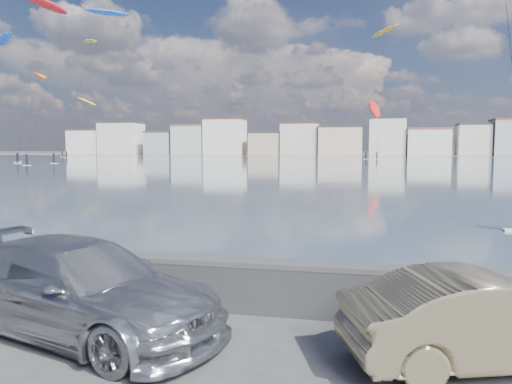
# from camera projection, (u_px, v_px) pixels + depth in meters

# --- Properties ---
(ground) EXTENTS (700.00, 700.00, 0.00)m
(ground) POSITION_uv_depth(u_px,v_px,m) (129.00, 367.00, 7.17)
(ground) COLOR #333335
(ground) RESTS_ON ground
(bay_water) EXTENTS (500.00, 177.00, 0.00)m
(bay_water) POSITION_uv_depth(u_px,v_px,m) (348.00, 163.00, 96.18)
(bay_water) COLOR #3A4F65
(bay_water) RESTS_ON ground
(far_shore_strip) EXTENTS (500.00, 60.00, 0.00)m
(far_shore_strip) POSITION_uv_depth(u_px,v_px,m) (357.00, 155.00, 201.74)
(far_shore_strip) COLOR #4C473D
(far_shore_strip) RESTS_ON ground
(seawall) EXTENTS (400.00, 0.36, 1.08)m
(seawall) POSITION_uv_depth(u_px,v_px,m) (192.00, 279.00, 9.74)
(seawall) COLOR #28282B
(seawall) RESTS_ON ground
(far_buildings) EXTENTS (240.79, 13.26, 14.60)m
(far_buildings) POSITION_uv_depth(u_px,v_px,m) (360.00, 139.00, 187.30)
(far_buildings) COLOR white
(far_buildings) RESTS_ON ground
(car_silver) EXTENTS (5.85, 3.70, 1.58)m
(car_silver) POSITION_uv_depth(u_px,v_px,m) (79.00, 288.00, 8.42)
(car_silver) COLOR #A4A7AB
(car_silver) RESTS_ON ground
(car_champagne) EXTENTS (4.41, 2.75, 1.37)m
(car_champagne) POSITION_uv_depth(u_px,v_px,m) (489.00, 319.00, 7.16)
(car_champagne) COLOR tan
(car_champagne) RESTS_ON ground
(kitesurfer_1) EXTENTS (7.52, 14.61, 20.57)m
(kitesurfer_1) POSITION_uv_depth(u_px,v_px,m) (86.00, 103.00, 168.42)
(kitesurfer_1) COLOR yellow
(kitesurfer_1) RESTS_ON ground
(kitesurfer_3) EXTENTS (8.79, 16.97, 35.94)m
(kitesurfer_3) POSITION_uv_depth(u_px,v_px,m) (43.00, 4.00, 105.25)
(kitesurfer_3) COLOR red
(kitesurfer_3) RESTS_ON ground
(kitesurfer_7) EXTENTS (8.00, 14.28, 36.60)m
(kitesurfer_7) POSITION_uv_depth(u_px,v_px,m) (89.00, 43.00, 152.30)
(kitesurfer_7) COLOR #8CD826
(kitesurfer_7) RESTS_ON ground
(kitesurfer_12) EXTENTS (8.93, 17.18, 21.79)m
(kitesurfer_12) POSITION_uv_depth(u_px,v_px,m) (40.00, 77.00, 117.56)
(kitesurfer_12) COLOR orange
(kitesurfer_12) RESTS_ON ground
(kitesurfer_15) EXTENTS (7.63, 12.32, 33.40)m
(kitesurfer_15) POSITION_uv_depth(u_px,v_px,m) (4.00, 42.00, 130.37)
(kitesurfer_15) COLOR blue
(kitesurfer_15) RESTS_ON ground
(kitesurfer_16) EXTENTS (9.30, 19.58, 33.17)m
(kitesurfer_16) POSITION_uv_depth(u_px,v_px,m) (107.00, 14.00, 108.29)
(kitesurfer_16) COLOR blue
(kitesurfer_16) RESTS_ON ground
(kitesurfer_18) EXTENTS (5.21, 19.93, 17.73)m
(kitesurfer_18) POSITION_uv_depth(u_px,v_px,m) (374.00, 109.00, 143.65)
(kitesurfer_18) COLOR red
(kitesurfer_18) RESTS_ON ground
(kitesurfer_19) EXTENTS (8.19, 17.29, 37.78)m
(kitesurfer_19) POSITION_uv_depth(u_px,v_px,m) (385.00, 33.00, 140.85)
(kitesurfer_19) COLOR #BF8C19
(kitesurfer_19) RESTS_ON ground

